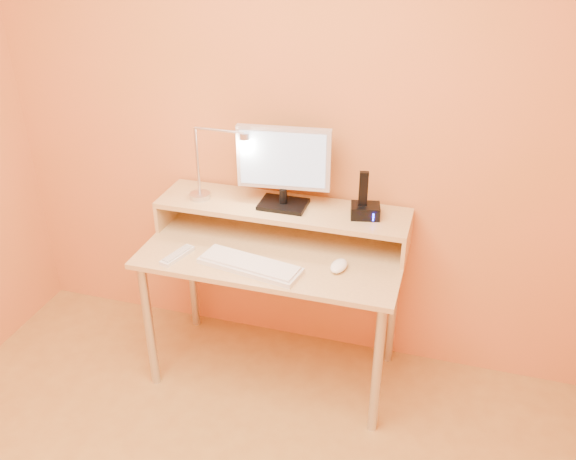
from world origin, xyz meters
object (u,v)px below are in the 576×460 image
(mouse, at_px, (339,266))
(remote_control, at_px, (177,256))
(monitor_panel, at_px, (284,158))
(lamp_base, at_px, (200,196))
(keyboard, at_px, (250,266))
(phone_dock, at_px, (365,211))

(mouse, distance_m, remote_control, 0.73)
(monitor_panel, relative_size, lamp_base, 4.30)
(keyboard, distance_m, remote_control, 0.35)
(remote_control, bearing_deg, lamp_base, 107.28)
(phone_dock, bearing_deg, mouse, -118.43)
(keyboard, relative_size, remote_control, 2.47)
(monitor_panel, bearing_deg, lamp_base, 179.07)
(monitor_panel, relative_size, keyboard, 0.93)
(mouse, bearing_deg, remote_control, -162.75)
(phone_dock, height_order, keyboard, phone_dock)
(monitor_panel, xyz_separation_m, lamp_base, (-0.41, -0.04, -0.23))
(lamp_base, distance_m, keyboard, 0.48)
(monitor_panel, bearing_deg, phone_dock, -7.97)
(phone_dock, height_order, remote_control, phone_dock)
(lamp_base, bearing_deg, phone_dock, 2.15)
(phone_dock, bearing_deg, remote_control, -169.19)
(monitor_panel, distance_m, remote_control, 0.65)
(phone_dock, xyz_separation_m, remote_control, (-0.79, -0.33, -0.18))
(remote_control, bearing_deg, keyboard, 17.64)
(keyboard, height_order, mouse, mouse)
(monitor_panel, relative_size, remote_control, 2.29)
(lamp_base, relative_size, remote_control, 0.53)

